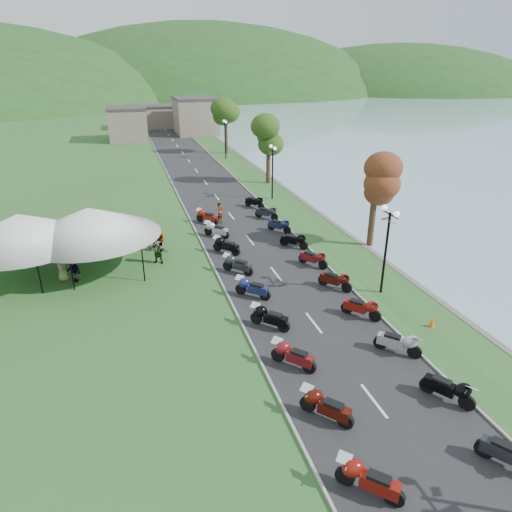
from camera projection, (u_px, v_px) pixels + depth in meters
road at (217, 197)px, 44.28m from camera, size 7.00×120.00×0.02m
hills_backdrop at (136, 93)px, 185.31m from camera, size 360.00×120.00×76.00m
far_building at (155, 119)px, 82.44m from camera, size 18.00×16.00×5.00m
moto_row_left at (281, 336)px, 21.06m from camera, size 2.60×38.61×1.10m
moto_row_right at (323, 269)px, 27.85m from camera, size 2.60×32.17×1.10m
vendor_tent_main at (92, 238)px, 28.55m from camera, size 5.71×5.71×4.00m
vendor_tent_side at (24, 246)px, 27.44m from camera, size 5.51×5.51×4.00m
tree_lakeside at (374, 197)px, 31.47m from camera, size 2.55×2.55×7.09m
pedestrian_a at (152, 247)px, 32.59m from camera, size 0.79×0.72×1.78m
pedestrian_b at (96, 238)px, 34.11m from camera, size 0.77×0.46×1.53m
pedestrian_c at (76, 282)px, 27.42m from camera, size 1.07×1.06×1.65m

